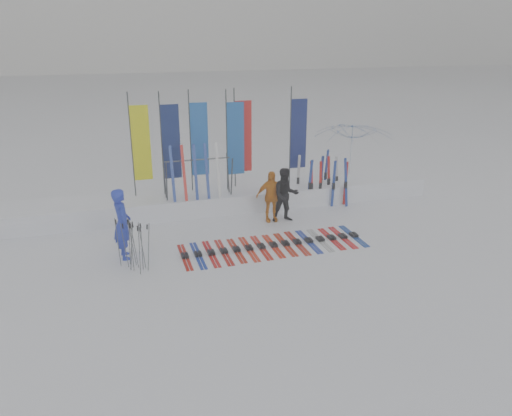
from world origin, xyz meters
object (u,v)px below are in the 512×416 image
object	(u,v)px
person_black	(286,195)
tent_canopy	(352,157)
ski_row	(273,245)
ski_rack	(198,172)
person_yellow	(271,196)
person_blue	(122,224)

from	to	relation	value
person_black	tent_canopy	bearing A→B (deg)	37.57
ski_row	ski_rack	world-z (taller)	ski_rack
person_black	person_yellow	bearing A→B (deg)	165.95
person_yellow	ski_rack	size ratio (longest dim) A/B	0.77
ski_row	ski_rack	xyz separation A→B (m)	(-1.43, 3.00, 1.35)
person_blue	person_yellow	distance (m)	4.61
person_blue	ski_rack	world-z (taller)	ski_rack
person_black	ski_row	bearing A→B (deg)	-115.03
person_yellow	person_blue	bearing A→B (deg)	-158.82
ski_rack	person_black	bearing A→B (deg)	-28.35
person_yellow	tent_canopy	size ratio (longest dim) A/B	0.56
person_black	ski_row	distance (m)	2.12
person_yellow	ski_row	size ratio (longest dim) A/B	0.32
person_yellow	tent_canopy	distance (m)	4.21
person_blue	tent_canopy	bearing A→B (deg)	-74.70
person_blue	person_black	distance (m)	4.97
person_blue	person_yellow	xyz separation A→B (m)	(4.40, 1.38, -0.14)
person_blue	ski_rack	distance (m)	3.53
person_yellow	tent_canopy	xyz separation A→B (m)	(3.68, 1.98, 0.47)
person_blue	person_black	world-z (taller)	person_blue
person_black	tent_canopy	world-z (taller)	tent_canopy
person_black	tent_canopy	xyz separation A→B (m)	(3.27, 2.12, 0.43)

